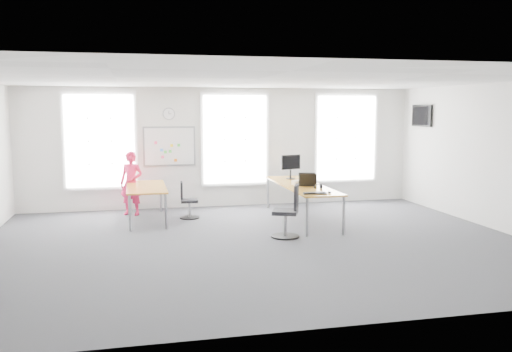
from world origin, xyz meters
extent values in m
plane|color=#2C2D31|center=(0.00, 0.00, 0.00)|extent=(10.00, 10.00, 0.00)
plane|color=white|center=(0.00, 0.00, 3.00)|extent=(10.00, 10.00, 0.00)
plane|color=white|center=(0.00, 4.00, 1.50)|extent=(10.00, 0.00, 10.00)
plane|color=white|center=(0.00, -4.00, 1.50)|extent=(10.00, 0.00, 10.00)
plane|color=white|center=(5.00, 0.00, 1.50)|extent=(0.00, 10.00, 10.00)
cube|color=white|center=(-3.00, 3.97, 1.70)|extent=(1.60, 0.06, 2.20)
cube|color=white|center=(0.30, 3.97, 1.70)|extent=(1.60, 0.06, 2.20)
cube|color=white|center=(3.30, 3.97, 1.70)|extent=(1.60, 0.06, 2.20)
cube|color=gold|center=(1.41, 1.87, 0.78)|extent=(0.87, 3.27, 0.03)
cylinder|color=gray|center=(1.03, 0.29, 0.38)|extent=(0.05, 0.05, 0.76)
cylinder|color=gray|center=(1.78, 0.29, 0.38)|extent=(0.05, 0.05, 0.76)
cylinder|color=gray|center=(1.03, 3.44, 0.38)|extent=(0.05, 0.05, 0.76)
cylinder|color=gray|center=(1.78, 3.44, 0.38)|extent=(0.05, 0.05, 0.76)
cube|color=gold|center=(-1.97, 2.55, 0.75)|extent=(0.84, 2.11, 0.03)
cylinder|color=gray|center=(-2.33, 1.55, 0.37)|extent=(0.05, 0.05, 0.74)
cylinder|color=gray|center=(-1.60, 1.55, 0.37)|extent=(0.05, 0.05, 0.74)
cylinder|color=gray|center=(-2.33, 3.54, 0.37)|extent=(0.05, 0.05, 0.74)
cylinder|color=gray|center=(-1.60, 3.54, 0.37)|extent=(0.05, 0.05, 0.74)
cylinder|color=black|center=(0.60, 0.34, 0.02)|extent=(0.55, 0.55, 0.03)
cylinder|color=gray|center=(0.60, 0.34, 0.25)|extent=(0.06, 0.06, 0.44)
cube|color=black|center=(0.60, 0.34, 0.50)|extent=(0.61, 0.61, 0.07)
cube|color=black|center=(0.80, 0.25, 0.79)|extent=(0.22, 0.43, 0.47)
cylinder|color=black|center=(-1.01, 2.58, 0.01)|extent=(0.45, 0.45, 0.03)
cylinder|color=gray|center=(-1.01, 2.58, 0.21)|extent=(0.05, 0.05, 0.36)
cube|color=black|center=(-1.01, 2.58, 0.40)|extent=(0.40, 0.40, 0.06)
cube|color=black|center=(-1.19, 2.60, 0.64)|extent=(0.07, 0.36, 0.39)
imported|color=#D51D4B|center=(-2.29, 3.29, 0.75)|extent=(0.64, 0.55, 1.49)
cube|color=white|center=(-1.35, 3.97, 1.55)|extent=(1.20, 0.03, 0.90)
cylinder|color=gray|center=(-1.35, 3.97, 2.35)|extent=(0.30, 0.04, 0.30)
cube|color=black|center=(4.95, 3.00, 2.30)|extent=(0.06, 0.90, 0.55)
cube|color=black|center=(1.27, 0.52, 0.81)|extent=(0.50, 0.27, 0.02)
ellipsoid|color=black|center=(1.57, 0.52, 0.82)|extent=(0.11, 0.13, 0.04)
cylinder|color=black|center=(1.56, 0.97, 0.80)|extent=(0.07, 0.07, 0.01)
cylinder|color=black|center=(1.51, 1.21, 0.84)|extent=(0.04, 0.08, 0.08)
cylinder|color=black|center=(1.64, 1.21, 0.84)|extent=(0.04, 0.08, 0.08)
cylinder|color=gold|center=(1.51, 1.21, 0.84)|extent=(0.01, 0.09, 0.09)
cube|color=black|center=(1.57, 1.21, 0.88)|extent=(0.15, 0.02, 0.01)
cube|color=black|center=(1.45, 1.59, 0.94)|extent=(0.37, 0.19, 0.29)
cube|color=orange|center=(1.45, 1.51, 0.93)|extent=(0.35, 0.20, 0.27)
cube|color=black|center=(1.45, 1.49, 0.94)|extent=(0.37, 0.21, 0.28)
cube|color=beige|center=(1.35, 1.84, 0.85)|extent=(0.30, 0.24, 0.10)
cylinder|color=black|center=(1.45, 2.86, 0.81)|extent=(0.21, 0.21, 0.02)
cylinder|color=black|center=(1.45, 2.86, 0.91)|extent=(0.04, 0.04, 0.21)
cube|color=black|center=(1.45, 2.85, 1.20)|extent=(0.51, 0.19, 0.35)
cube|color=black|center=(1.45, 2.83, 1.20)|extent=(0.46, 0.15, 0.31)
camera|label=1|loc=(-2.21, -9.54, 2.46)|focal=38.00mm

